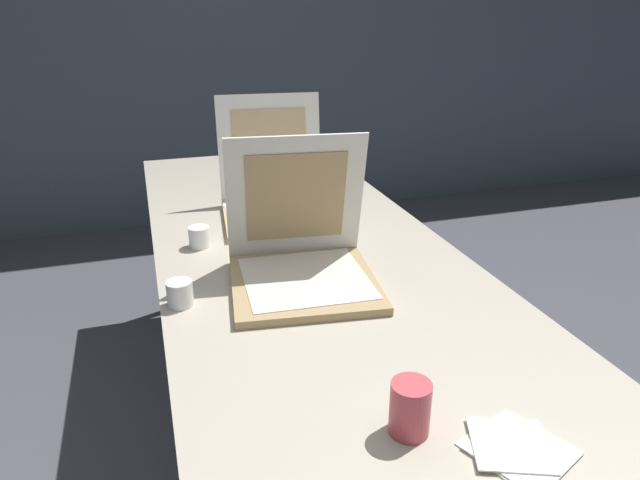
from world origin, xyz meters
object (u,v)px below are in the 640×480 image
(pizza_box_front, at_px, (302,263))
(pizza_box_middle, at_px, (277,200))
(table, at_px, (298,253))
(napkin_pile, at_px, (516,448))
(cup_printed_front, at_px, (410,408))
(cup_white_near_left, at_px, (180,293))
(cup_white_mid, at_px, (199,237))

(pizza_box_front, relative_size, pizza_box_middle, 0.91)
(table, relative_size, napkin_pile, 11.79)
(table, relative_size, cup_printed_front, 23.11)
(table, xyz_separation_m, cup_white_near_left, (-0.38, -0.32, 0.08))
(pizza_box_middle, distance_m, cup_white_mid, 0.35)
(pizza_box_middle, bearing_deg, cup_white_near_left, -118.39)
(pizza_box_middle, height_order, napkin_pile, pizza_box_middle)
(cup_printed_front, relative_size, napkin_pile, 0.51)
(table, distance_m, napkin_pile, 0.99)
(pizza_box_middle, relative_size, cup_white_mid, 7.15)
(pizza_box_front, relative_size, napkin_pile, 2.16)
(cup_white_mid, bearing_deg, pizza_box_front, -54.27)
(pizza_box_front, distance_m, cup_white_mid, 0.39)
(cup_white_near_left, relative_size, cup_printed_front, 0.65)
(table, bearing_deg, cup_white_mid, 174.77)
(table, height_order, cup_white_mid, cup_white_mid)
(cup_white_mid, relative_size, cup_white_near_left, 1.00)
(table, distance_m, cup_white_mid, 0.31)
(cup_white_mid, distance_m, cup_printed_front, 0.95)
(pizza_box_front, xyz_separation_m, cup_white_near_left, (-0.32, -0.03, -0.02))
(cup_white_mid, height_order, cup_printed_front, cup_printed_front)
(napkin_pile, bearing_deg, pizza_box_front, 103.57)
(table, height_order, cup_white_near_left, cup_white_near_left)
(table, bearing_deg, napkin_pile, -84.22)
(cup_white_mid, bearing_deg, cup_printed_front, -74.90)
(pizza_box_front, distance_m, cup_printed_front, 0.60)
(cup_white_mid, xyz_separation_m, napkin_pile, (0.40, -1.01, -0.03))
(table, distance_m, pizza_box_front, 0.32)
(table, height_order, cup_printed_front, cup_printed_front)
(cup_white_mid, distance_m, napkin_pile, 1.09)
(cup_printed_front, bearing_deg, pizza_box_middle, 87.93)
(cup_white_near_left, xyz_separation_m, cup_printed_front, (0.33, -0.57, 0.02))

